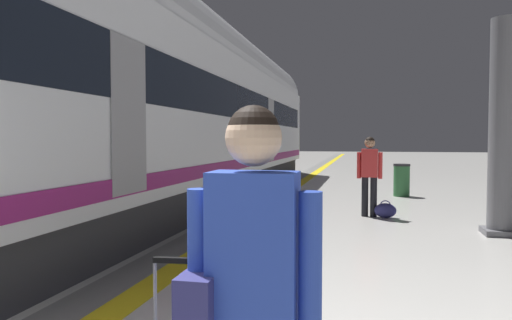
# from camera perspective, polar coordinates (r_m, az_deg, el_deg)

# --- Properties ---
(safety_line_strip) EXTENTS (0.36, 80.00, 0.01)m
(safety_line_strip) POSITION_cam_1_polar(r_m,az_deg,el_deg) (11.65, 1.75, -5.34)
(safety_line_strip) COLOR yellow
(safety_line_strip) RESTS_ON ground
(tactile_edge_band) EXTENTS (0.66, 80.00, 0.01)m
(tactile_edge_band) POSITION_cam_1_polar(r_m,az_deg,el_deg) (11.72, 0.06, -5.30)
(tactile_edge_band) COLOR slate
(tactile_edge_band) RESTS_ON ground
(high_speed_train) EXTENTS (2.94, 27.53, 4.97)m
(high_speed_train) POSITION_cam_1_polar(r_m,az_deg,el_deg) (10.75, -11.34, 7.29)
(high_speed_train) COLOR #38383D
(high_speed_train) RESTS_ON ground
(traveller_foreground) EXTENTS (0.55, 0.29, 1.74)m
(traveller_foreground) POSITION_cam_1_polar(r_m,az_deg,el_deg) (1.93, -0.80, -15.48)
(traveller_foreground) COLOR brown
(traveller_foreground) RESTS_ON ground
(passenger_near) EXTENTS (0.52, 0.21, 1.65)m
(passenger_near) POSITION_cam_1_polar(r_m,az_deg,el_deg) (9.95, 13.66, -1.23)
(passenger_near) COLOR black
(passenger_near) RESTS_ON ground
(duffel_bag_near) EXTENTS (0.44, 0.26, 0.36)m
(duffel_bag_near) POSITION_cam_1_polar(r_m,az_deg,el_deg) (9.94, 15.47, -5.94)
(duffel_bag_near) COLOR navy
(duffel_bag_near) RESTS_ON ground
(platform_pillar) EXTENTS (0.56, 0.56, 3.60)m
(platform_pillar) POSITION_cam_1_polar(r_m,az_deg,el_deg) (8.80, 27.85, 3.04)
(platform_pillar) COLOR slate
(platform_pillar) RESTS_ON ground
(waste_bin) EXTENTS (0.46, 0.46, 0.91)m
(waste_bin) POSITION_cam_1_polar(r_m,az_deg,el_deg) (13.76, 17.31, -2.34)
(waste_bin) COLOR #2D6638
(waste_bin) RESTS_ON ground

